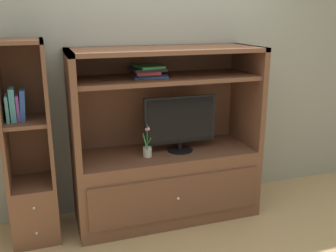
{
  "coord_description": "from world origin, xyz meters",
  "views": [
    {
      "loc": [
        -1.01,
        -2.67,
        1.81
      ],
      "look_at": [
        0.0,
        0.35,
        0.88
      ],
      "focal_mm": 40.79,
      "sensor_mm": 36.0,
      "label": 1
    }
  ],
  "objects_px": {
    "media_console": "(166,165)",
    "bookshelf_tall": "(32,174)",
    "tv_monitor": "(180,122)",
    "magazine_stack": "(148,71)",
    "potted_plant": "(147,149)",
    "upright_book_row": "(16,106)"
  },
  "relations": [
    {
      "from": "tv_monitor",
      "to": "magazine_stack",
      "type": "bearing_deg",
      "value": 173.78
    },
    {
      "from": "tv_monitor",
      "to": "magazine_stack",
      "type": "height_order",
      "value": "magazine_stack"
    },
    {
      "from": "potted_plant",
      "to": "magazine_stack",
      "type": "relative_size",
      "value": 0.95
    },
    {
      "from": "media_console",
      "to": "upright_book_row",
      "type": "distance_m",
      "value": 1.38
    },
    {
      "from": "bookshelf_tall",
      "to": "tv_monitor",
      "type": "bearing_deg",
      "value": -1.65
    },
    {
      "from": "tv_monitor",
      "to": "bookshelf_tall",
      "type": "height_order",
      "value": "bookshelf_tall"
    },
    {
      "from": "potted_plant",
      "to": "upright_book_row",
      "type": "relative_size",
      "value": 1.13
    },
    {
      "from": "media_console",
      "to": "bookshelf_tall",
      "type": "distance_m",
      "value": 1.16
    },
    {
      "from": "media_console",
      "to": "upright_book_row",
      "type": "height_order",
      "value": "media_console"
    },
    {
      "from": "potted_plant",
      "to": "magazine_stack",
      "type": "height_order",
      "value": "magazine_stack"
    },
    {
      "from": "media_console",
      "to": "potted_plant",
      "type": "bearing_deg",
      "value": -156.98
    },
    {
      "from": "media_console",
      "to": "bookshelf_tall",
      "type": "bearing_deg",
      "value": 179.77
    },
    {
      "from": "potted_plant",
      "to": "magazine_stack",
      "type": "xyz_separation_m",
      "value": [
        0.04,
        0.08,
        0.66
      ]
    },
    {
      "from": "upright_book_row",
      "to": "bookshelf_tall",
      "type": "bearing_deg",
      "value": 10.54
    },
    {
      "from": "tv_monitor",
      "to": "potted_plant",
      "type": "distance_m",
      "value": 0.38
    },
    {
      "from": "bookshelf_tall",
      "to": "upright_book_row",
      "type": "bearing_deg",
      "value": -169.46
    },
    {
      "from": "bookshelf_tall",
      "to": "upright_book_row",
      "type": "height_order",
      "value": "bookshelf_tall"
    },
    {
      "from": "potted_plant",
      "to": "tv_monitor",
      "type": "bearing_deg",
      "value": 9.14
    },
    {
      "from": "magazine_stack",
      "to": "media_console",
      "type": "bearing_deg",
      "value": 0.42
    },
    {
      "from": "potted_plant",
      "to": "bookshelf_tall",
      "type": "xyz_separation_m",
      "value": [
        -0.96,
        0.09,
        -0.13
      ]
    },
    {
      "from": "media_console",
      "to": "magazine_stack",
      "type": "distance_m",
      "value": 0.88
    },
    {
      "from": "media_console",
      "to": "tv_monitor",
      "type": "height_order",
      "value": "media_console"
    }
  ]
}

